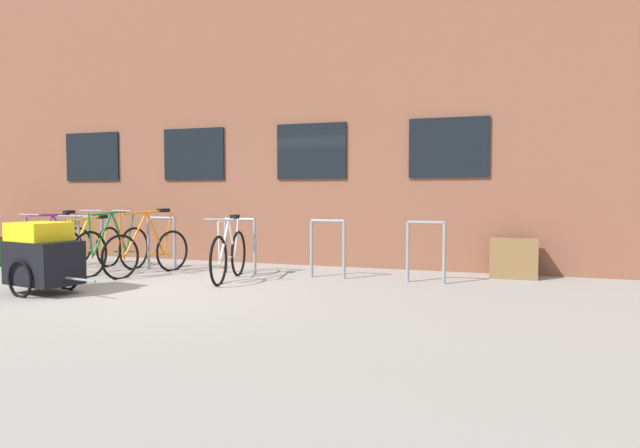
{
  "coord_description": "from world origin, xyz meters",
  "views": [
    {
      "loc": [
        4.63,
        -6.25,
        1.31
      ],
      "look_at": [
        1.91,
        1.6,
        0.85
      ],
      "focal_mm": 31.51,
      "sensor_mm": 36.0,
      "label": 1
    }
  ],
  "objects": [
    {
      "name": "ground_plane",
      "position": [
        0.0,
        0.0,
        0.0
      ],
      "size": [
        42.0,
        42.0,
        0.0
      ],
      "primitive_type": "plane",
      "color": "#9E998E"
    },
    {
      "name": "storefront_building",
      "position": [
        0.0,
        5.9,
        2.88
      ],
      "size": [
        28.0,
        5.45,
        5.76
      ],
      "color": "brown",
      "rests_on": "ground"
    },
    {
      "name": "bike_rack",
      "position": [
        0.44,
        1.9,
        0.54
      ],
      "size": [
        6.58,
        0.05,
        0.9
      ],
      "color": "gray",
      "rests_on": "ground"
    },
    {
      "name": "bicycle_green",
      "position": [
        -1.55,
        1.26,
        0.4
      ],
      "size": [
        0.44,
        1.76,
        1.06
      ],
      "color": "black",
      "rests_on": "ground"
    },
    {
      "name": "bicycle_yellow",
      "position": [
        -2.12,
        1.38,
        0.39
      ],
      "size": [
        0.44,
        1.77,
        0.97
      ],
      "color": "black",
      "rests_on": "ground"
    },
    {
      "name": "bicycle_orange",
      "position": [
        -0.9,
        1.29,
        0.39
      ],
      "size": [
        0.53,
        1.72,
        1.07
      ],
      "color": "black",
      "rests_on": "ground"
    },
    {
      "name": "bicycle_white",
      "position": [
        0.59,
        1.23,
        0.39
      ],
      "size": [
        0.48,
        1.68,
        0.99
      ],
      "color": "black",
      "rests_on": "ground"
    },
    {
      "name": "bicycle_purple",
      "position": [
        -2.95,
        1.44,
        0.38
      ],
      "size": [
        0.44,
        1.79,
        1.01
      ],
      "color": "black",
      "rests_on": "ground"
    },
    {
      "name": "bike_trailer",
      "position": [
        -1.16,
        -0.57,
        0.49
      ],
      "size": [
        1.48,
        0.78,
        0.94
      ],
      "color": "black",
      "rests_on": "ground"
    },
    {
      "name": "wooden_bench",
      "position": [
        -4.88,
        2.56,
        0.34
      ],
      "size": [
        1.74,
        0.4,
        0.46
      ],
      "color": "olive",
      "rests_on": "ground"
    },
    {
      "name": "backpack",
      "position": [
        -4.03,
        1.36,
        0.22
      ],
      "size": [
        0.34,
        0.3,
        0.44
      ],
      "primitive_type": "cube",
      "rotation": [
        0.0,
        0.0,
        -0.45
      ],
      "color": "#1E4C1E",
      "rests_on": "ground"
    },
    {
      "name": "planter_box",
      "position": [
        4.64,
        2.85,
        0.3
      ],
      "size": [
        0.7,
        0.44,
        0.6
      ],
      "primitive_type": "cube",
      "color": "olive",
      "rests_on": "ground"
    }
  ]
}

